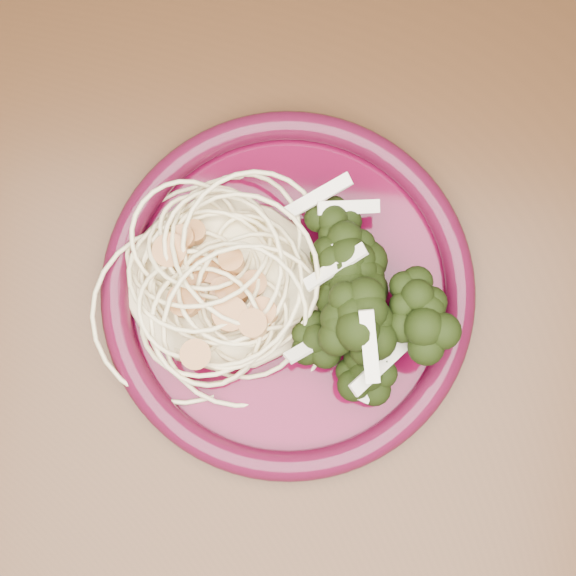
{
  "coord_description": "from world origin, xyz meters",
  "views": [
    {
      "loc": [
        -0.11,
        -0.01,
        1.32
      ],
      "look_at": [
        -0.12,
        0.08,
        0.77
      ],
      "focal_mm": 50.0,
      "sensor_mm": 36.0,
      "label": 1
    }
  ],
  "objects": [
    {
      "name": "dinner_plate",
      "position": [
        -0.12,
        0.08,
        0.76
      ],
      "size": [
        0.27,
        0.27,
        0.02
      ],
      "rotation": [
        0.0,
        0.0,
        -0.02
      ],
      "color": "#4B051E",
      "rests_on": "dining_table"
    },
    {
      "name": "scallop_cluster",
      "position": [
        -0.16,
        0.08,
        0.81
      ],
      "size": [
        0.12,
        0.12,
        0.04
      ],
      "primitive_type": null,
      "rotation": [
        0.0,
        0.0,
        -0.02
      ],
      "color": "#C68346",
      "rests_on": "spaghetti_pile"
    },
    {
      "name": "onion_garnish",
      "position": [
        -0.06,
        0.08,
        0.82
      ],
      "size": [
        0.07,
        0.1,
        0.05
      ],
      "primitive_type": null,
      "rotation": [
        0.0,
        0.0,
        -0.02
      ],
      "color": "white",
      "rests_on": "broccoli_pile"
    },
    {
      "name": "spaghetti_pile",
      "position": [
        -0.16,
        0.08,
        0.77
      ],
      "size": [
        0.15,
        0.13,
        0.03
      ],
      "primitive_type": "ellipsoid",
      "rotation": [
        0.0,
        0.0,
        -0.02
      ],
      "color": "beige",
      "rests_on": "dinner_plate"
    },
    {
      "name": "dining_table",
      "position": [
        0.0,
        0.0,
        0.65
      ],
      "size": [
        1.2,
        0.8,
        0.75
      ],
      "color": "#472814",
      "rests_on": "ground"
    },
    {
      "name": "broccoli_pile",
      "position": [
        -0.06,
        0.08,
        0.78
      ],
      "size": [
        0.1,
        0.16,
        0.05
      ],
      "primitive_type": "ellipsoid",
      "rotation": [
        0.0,
        0.0,
        -0.02
      ],
      "color": "black",
      "rests_on": "dinner_plate"
    }
  ]
}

